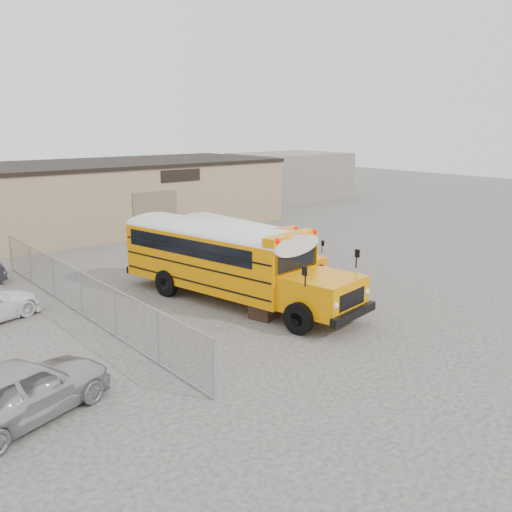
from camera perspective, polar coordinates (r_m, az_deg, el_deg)
ground at (r=23.78m, az=-0.59°, el=-4.80°), size 120.00×120.00×0.00m
warehouse at (r=40.56m, az=-18.52°, el=5.50°), size 30.20×10.20×4.67m
chainlink_fence at (r=23.15m, az=-17.10°, el=-3.58°), size 0.07×18.07×1.81m
distant_building_right at (r=56.69m, az=3.39°, el=8.01°), size 10.00×8.00×4.40m
school_bus_left at (r=28.91m, az=-12.94°, el=2.06°), size 4.83×11.67×3.32m
school_bus_right at (r=32.66m, az=-7.48°, el=2.85°), size 2.79×9.10×2.65m
tarp_bundle at (r=21.91m, az=0.89°, el=-4.32°), size 1.20×1.14×1.47m
car_silver at (r=15.77m, az=-22.60°, el=-12.35°), size 5.25×3.53×1.66m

